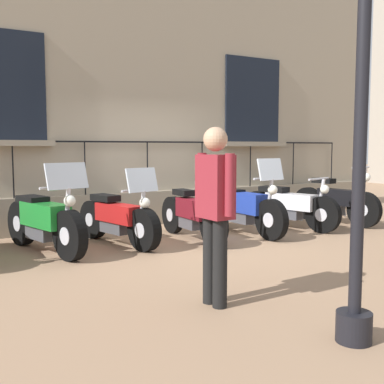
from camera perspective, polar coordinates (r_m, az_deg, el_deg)
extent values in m
plane|color=#9E7A5B|center=(7.74, 0.07, -5.92)|extent=(60.00, 60.00, 0.00)
cube|color=tan|center=(9.89, -6.65, 20.32)|extent=(0.60, 11.77, 8.14)
cube|color=gray|center=(9.29, -5.48, -1.96)|extent=(0.20, 11.77, 0.66)
cube|color=black|center=(10.63, 7.37, 11.00)|extent=(0.06, 1.43, 1.83)
cube|color=gray|center=(10.52, 7.56, 5.79)|extent=(0.24, 1.63, 0.10)
cube|color=black|center=(8.61, -22.10, 11.96)|extent=(0.06, 1.43, 1.83)
cube|color=gray|center=(8.47, -21.79, 5.54)|extent=(0.24, 1.63, 0.10)
cube|color=black|center=(9.17, -5.45, 6.06)|extent=(0.03, 9.89, 0.03)
cylinder|color=black|center=(8.48, -20.88, 2.52)|extent=(0.02, 0.02, 0.96)
cylinder|color=black|center=(8.75, -12.84, 2.82)|extent=(0.02, 0.02, 0.96)
cylinder|color=black|center=(9.18, -5.43, 3.05)|extent=(0.02, 0.02, 0.96)
cylinder|color=black|center=(9.75, 1.23, 3.21)|extent=(0.02, 0.02, 0.96)
cylinder|color=black|center=(10.44, 7.08, 3.32)|extent=(0.02, 0.02, 0.96)
cylinder|color=black|center=(11.22, 12.17, 3.39)|extent=(0.02, 0.02, 0.96)
cylinder|color=black|center=(12.07, 16.57, 3.42)|extent=(0.02, 0.02, 0.96)
cylinder|color=black|center=(6.55, -14.60, -5.12)|extent=(0.70, 0.33, 0.69)
cylinder|color=silver|center=(6.55, -14.60, -5.12)|extent=(0.28, 0.23, 0.24)
cylinder|color=black|center=(7.82, -19.95, -3.56)|extent=(0.70, 0.33, 0.69)
cylinder|color=silver|center=(7.82, -19.95, -3.56)|extent=(0.28, 0.23, 0.24)
cube|color=#1E842D|center=(7.10, -17.38, -2.65)|extent=(1.00, 0.57, 0.34)
cube|color=#4C4C51|center=(7.22, -17.69, -4.49)|extent=(0.62, 0.40, 0.24)
cube|color=black|center=(7.41, -18.77, -0.84)|extent=(0.59, 0.43, 0.10)
cylinder|color=silver|center=(6.54, -14.88, -2.26)|extent=(0.17, 0.10, 0.66)
cylinder|color=silver|center=(6.55, -15.17, 0.60)|extent=(0.22, 0.71, 0.04)
sphere|color=white|center=(6.46, -14.61, -1.06)|extent=(0.16, 0.16, 0.16)
cylinder|color=silver|center=(7.49, -17.07, -5.07)|extent=(0.84, 0.30, 0.08)
cube|color=silver|center=(6.48, -14.94, 1.89)|extent=(0.27, 0.61, 0.36)
cylinder|color=black|center=(6.94, -5.82, -4.59)|extent=(0.66, 0.30, 0.64)
cylinder|color=silver|center=(6.94, -5.82, -4.59)|extent=(0.26, 0.22, 0.22)
cylinder|color=black|center=(8.08, -11.86, -3.25)|extent=(0.66, 0.30, 0.64)
cylinder|color=silver|center=(8.08, -11.86, -3.25)|extent=(0.26, 0.22, 0.22)
cube|color=red|center=(7.43, -8.87, -2.55)|extent=(0.97, 0.50, 0.28)
cube|color=#4C4C51|center=(7.55, -9.28, -4.07)|extent=(0.60, 0.35, 0.22)
cube|color=black|center=(7.72, -10.47, -0.68)|extent=(0.57, 0.37, 0.10)
cylinder|color=silver|center=(6.94, -6.10, -2.17)|extent=(0.17, 0.10, 0.59)
cylinder|color=silver|center=(6.95, -6.37, 0.24)|extent=(0.18, 0.62, 0.04)
sphere|color=white|center=(6.87, -5.75, -1.32)|extent=(0.16, 0.16, 0.16)
cylinder|color=silver|center=(7.80, -9.06, -4.58)|extent=(0.83, 0.28, 0.08)
cube|color=silver|center=(6.89, -6.08, 1.45)|extent=(0.24, 0.53, 0.36)
cylinder|color=black|center=(7.19, 2.65, -4.15)|extent=(0.65, 0.12, 0.65)
cylinder|color=silver|center=(7.19, 2.65, -4.15)|extent=(0.23, 0.14, 0.23)
cylinder|color=black|center=(8.38, -2.34, -2.78)|extent=(0.65, 0.12, 0.65)
cylinder|color=silver|center=(8.38, -2.34, -2.78)|extent=(0.23, 0.14, 0.23)
cube|color=maroon|center=(7.71, 0.14, -2.02)|extent=(0.79, 0.25, 0.31)
cube|color=#4C4C51|center=(7.83, -0.22, -3.60)|extent=(0.47, 0.20, 0.23)
cube|color=black|center=(7.96, -1.01, -0.05)|extent=(0.44, 0.22, 0.10)
cylinder|color=silver|center=(7.19, 2.45, -1.44)|extent=(0.16, 0.06, 0.68)
cylinder|color=silver|center=(7.20, 2.25, 1.26)|extent=(0.04, 0.53, 0.04)
sphere|color=white|center=(7.11, 2.75, -0.25)|extent=(0.16, 0.16, 0.16)
cylinder|color=silver|center=(8.03, 0.10, -4.19)|extent=(0.71, 0.08, 0.08)
cylinder|color=black|center=(7.81, 9.59, -3.34)|extent=(0.69, 0.17, 0.68)
cylinder|color=silver|center=(7.81, 9.59, -3.34)|extent=(0.25, 0.16, 0.24)
cylinder|color=black|center=(8.95, 3.11, -2.16)|extent=(0.69, 0.17, 0.68)
cylinder|color=silver|center=(8.95, 3.11, -2.16)|extent=(0.25, 0.16, 0.24)
cube|color=#1E389E|center=(8.30, 6.36, -1.28)|extent=(0.94, 0.33, 0.35)
cube|color=#4C4C51|center=(8.41, 5.91, -2.90)|extent=(0.57, 0.25, 0.24)
cube|color=black|center=(8.57, 4.79, 0.05)|extent=(0.53, 0.28, 0.10)
cylinder|color=silver|center=(7.80, 9.38, -0.85)|extent=(0.16, 0.07, 0.68)
cylinder|color=silver|center=(7.81, 9.17, 1.64)|extent=(0.07, 0.60, 0.04)
sphere|color=white|center=(7.74, 9.75, 0.26)|extent=(0.16, 0.16, 0.16)
cylinder|color=silver|center=(8.66, 5.92, -3.46)|extent=(0.83, 0.13, 0.08)
cube|color=silver|center=(7.76, 9.49, 2.72)|extent=(0.15, 0.50, 0.36)
cylinder|color=black|center=(8.69, 15.59, -2.66)|extent=(0.67, 0.31, 0.66)
cylinder|color=silver|center=(8.69, 15.59, -2.66)|extent=(0.26, 0.21, 0.23)
cylinder|color=black|center=(9.45, 8.01, -1.87)|extent=(0.67, 0.31, 0.66)
cylinder|color=silver|center=(9.45, 8.01, -1.87)|extent=(0.26, 0.21, 0.23)
cube|color=silver|center=(9.00, 11.93, -1.11)|extent=(1.02, 0.56, 0.29)
cube|color=#4C4C51|center=(9.08, 11.37, -2.43)|extent=(0.63, 0.40, 0.23)
cube|color=black|center=(9.19, 9.89, 0.35)|extent=(0.60, 0.42, 0.10)
cylinder|color=silver|center=(8.68, 15.35, -0.55)|extent=(0.17, 0.10, 0.64)
cylinder|color=silver|center=(8.68, 15.12, 1.55)|extent=(0.22, 0.65, 0.04)
sphere|color=white|center=(8.63, 15.78, 0.32)|extent=(0.16, 0.16, 0.16)
cylinder|color=silver|center=(9.34, 10.92, -2.92)|extent=(0.87, 0.32, 0.08)
cylinder|color=black|center=(9.48, 20.14, -2.05)|extent=(0.70, 0.23, 0.68)
cylinder|color=silver|center=(9.48, 20.14, -2.05)|extent=(0.26, 0.18, 0.24)
cylinder|color=black|center=(10.21, 13.90, -1.36)|extent=(0.70, 0.23, 0.68)
cylinder|color=silver|center=(10.21, 13.90, -1.36)|extent=(0.26, 0.18, 0.24)
cube|color=black|center=(9.78, 17.17, -0.58)|extent=(0.82, 0.37, 0.31)
cube|color=#4C4C51|center=(9.86, 16.66, -1.86)|extent=(0.50, 0.27, 0.24)
cube|color=black|center=(9.94, 15.67, 1.34)|extent=(0.47, 0.29, 0.10)
cylinder|color=silver|center=(9.47, 19.96, 0.38)|extent=(0.17, 0.08, 0.81)
cylinder|color=silver|center=(9.47, 19.78, 2.82)|extent=(0.12, 0.55, 0.04)
sphere|color=white|center=(9.41, 20.36, 1.69)|extent=(0.16, 0.16, 0.16)
cylinder|color=silver|center=(10.07, 16.40, -2.39)|extent=(0.72, 0.19, 0.08)
cylinder|color=black|center=(4.05, 19.03, -15.21)|extent=(0.28, 0.28, 0.24)
cylinder|color=black|center=(3.86, 20.05, 15.83)|extent=(0.10, 0.10, 4.49)
cylinder|color=black|center=(4.64, 2.20, -8.26)|extent=(0.14, 0.14, 0.85)
cylinder|color=black|center=(4.52, 3.40, -8.66)|extent=(0.14, 0.14, 0.85)
cube|color=maroon|center=(4.46, 2.83, 0.66)|extent=(0.38, 0.25, 0.60)
sphere|color=tan|center=(4.45, 2.86, 6.42)|extent=(0.23, 0.23, 0.23)
cylinder|color=maroon|center=(4.64, 1.21, 1.22)|extent=(0.09, 0.09, 0.57)
cylinder|color=maroon|center=(4.28, 4.59, 0.86)|extent=(0.09, 0.09, 0.57)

